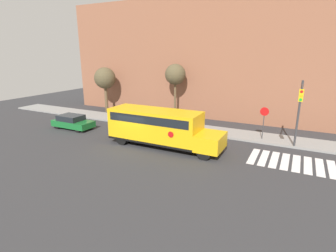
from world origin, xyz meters
name	(u,v)px	position (x,y,z in m)	size (l,w,h in m)	color
ground_plane	(135,145)	(0.00, 0.00, 0.00)	(60.00, 60.00, 0.00)	#333335
sidewalk_strip	(170,125)	(0.00, 6.50, 0.07)	(44.00, 3.00, 0.15)	gray
building_backdrop	(195,58)	(0.00, 13.00, 6.58)	(32.00, 4.00, 13.16)	#935B42
crosswalk_stripes	(291,162)	(11.43, 2.00, 0.00)	(5.40, 3.20, 0.01)	white
school_bus	(159,126)	(1.84, 0.81, 1.67)	(9.22, 2.57, 2.91)	yellow
parked_car	(73,122)	(-8.21, 1.39, 0.67)	(4.13, 1.84, 1.33)	#196B2D
stop_sign	(264,119)	(8.99, 5.97, 1.91)	(0.71, 0.10, 2.88)	#38383A
traffic_light	(299,106)	(11.51, 4.24, 3.49)	(0.28, 3.18, 5.26)	#38383A
tree_near_sidewalk	(175,75)	(-0.91, 9.53, 4.89)	(2.25, 2.25, 6.09)	brown
tree_far_sidewalk	(105,79)	(-10.24, 9.01, 4.15)	(2.61, 2.61, 5.52)	brown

